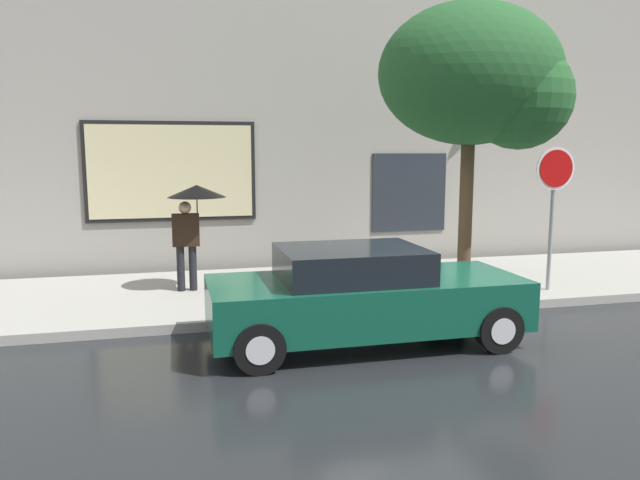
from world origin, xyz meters
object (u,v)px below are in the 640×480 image
Objects in this scene: parked_car at (363,296)px; fire_hydrant at (347,281)px; pedestrian_with_umbrella at (193,206)px; stop_sign at (554,190)px; street_tree at (481,80)px.

parked_car reaches higher than fire_hydrant.
pedestrian_with_umbrella is at bearing 146.22° from fire_hydrant.
stop_sign reaches higher than pedestrian_with_umbrella.
fire_hydrant is 3.11m from pedestrian_with_umbrella.
fire_hydrant is 0.30× the size of stop_sign.
parked_car is 1.67× the size of stop_sign.
parked_car is at bearing -56.37° from pedestrian_with_umbrella.
fire_hydrant is 4.12m from stop_sign.
parked_car is 5.50× the size of fire_hydrant.
stop_sign reaches higher than parked_car.
street_tree reaches higher than stop_sign.
stop_sign is at bearing 22.40° from parked_car.
stop_sign is (3.86, 0.06, 1.44)m from fire_hydrant.
street_tree is (2.59, 1.71, 3.17)m from parked_car.
parked_car is at bearing -146.57° from street_tree.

